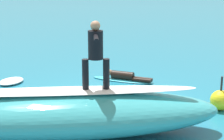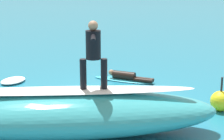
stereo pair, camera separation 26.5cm
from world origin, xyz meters
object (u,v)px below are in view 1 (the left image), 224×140
(surfboard_paddling, at_px, (123,80))
(surfer_paddling, at_px, (126,76))
(surfer_riding, at_px, (96,50))
(buoy_marker, at_px, (220,100))
(surfboard_riding, at_px, (96,90))

(surfboard_paddling, distance_m, surfer_paddling, 0.21)
(surfer_riding, distance_m, buoy_marker, 4.41)
(surfer_paddling, bearing_deg, surfboard_paddling, 0.00)
(surfboard_riding, height_order, buoy_marker, surfboard_riding)
(surfboard_riding, bearing_deg, surfboard_paddling, -103.41)
(surfer_riding, bearing_deg, buoy_marker, -158.17)
(surfboard_riding, xyz_separation_m, surfer_paddling, (-0.30, -4.82, -0.97))
(surfer_riding, bearing_deg, surfboard_riding, 168.62)
(surfboard_paddling, distance_m, buoy_marker, 4.15)
(surfer_paddling, bearing_deg, buoy_marker, 153.58)
(surfer_riding, height_order, surfer_paddling, surfer_riding)
(surfer_riding, bearing_deg, surfboard_paddling, -103.41)
(surfboard_riding, relative_size, surfer_riding, 1.09)
(surfer_riding, relative_size, buoy_marker, 1.64)
(surfboard_riding, relative_size, surfboard_paddling, 0.78)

